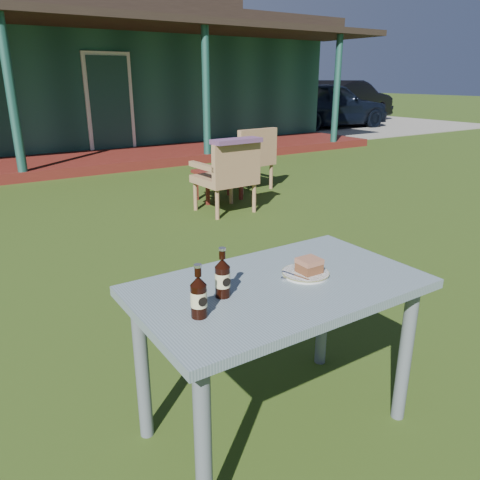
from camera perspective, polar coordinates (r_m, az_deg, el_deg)
ground at (r=3.53m, az=-11.70°, el=-6.79°), size 80.00×80.00×0.00m
gravel_strip at (r=16.40m, az=12.42°, el=13.45°), size 9.00×6.00×0.02m
car_near at (r=15.53m, az=10.48°, el=15.91°), size 4.29×1.87×1.44m
car_far at (r=17.84m, az=12.71°, el=16.15°), size 4.60×2.42×1.44m
cafe_table at (r=1.99m, az=4.78°, el=-7.88°), size 1.20×0.70×0.72m
plate at (r=2.03m, az=7.98°, el=-4.03°), size 0.20×0.20×0.01m
cake_slice at (r=2.01m, az=8.43°, el=-3.07°), size 0.09×0.09×0.06m
fork at (r=1.98m, az=6.75°, el=-4.34°), size 0.05×0.14×0.00m
cola_bottle_near at (r=1.79m, az=-2.14°, el=-4.57°), size 0.06×0.06×0.20m
cola_bottle_far at (r=1.65m, az=-5.05°, el=-6.84°), size 0.06×0.06×0.20m
bottle_cap at (r=1.98m, az=5.38°, el=-4.68°), size 0.03×0.03×0.01m
armchair_left at (r=5.48m, az=-1.44°, el=8.12°), size 0.64×0.61×0.84m
armchair_right at (r=6.69m, az=1.16°, el=10.28°), size 0.70×0.66×0.87m
floral_throw at (r=5.28m, az=-0.42°, el=12.00°), size 0.60×0.23×0.05m
side_table at (r=6.12m, az=-2.63°, el=8.04°), size 0.60×0.40×0.40m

